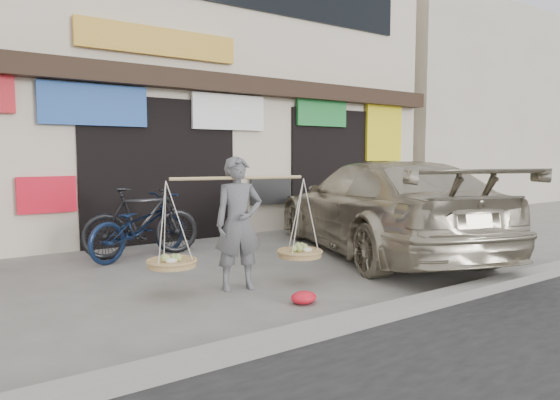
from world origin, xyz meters
TOP-DOWN VIEW (x-y plane):
  - ground at (0.00, 0.00)m, footprint 70.00×70.00m
  - kerb at (0.00, -2.00)m, footprint 70.00×0.25m
  - shophouse_block at (-0.00, 6.42)m, footprint 14.00×6.32m
  - neighbor_east at (13.50, 7.00)m, footprint 12.00×7.00m
  - street_vendor at (-0.47, -0.19)m, footprint 2.14×0.94m
  - bike_1 at (-0.77, 2.43)m, footprint 1.93×0.71m
  - bike_2 at (-0.83, 2.35)m, footprint 2.05×1.35m
  - suv at (2.64, 0.45)m, footprint 3.77×5.75m
  - red_bag at (-0.19, -1.14)m, footprint 0.31×0.25m

SIDE VIEW (x-z plane):
  - ground at x=0.00m, z-range 0.00..0.00m
  - kerb at x=0.00m, z-range 0.00..0.12m
  - red_bag at x=-0.19m, z-range 0.00..0.14m
  - bike_2 at x=-0.83m, z-range 0.00..1.02m
  - bike_1 at x=-0.77m, z-range 0.00..1.14m
  - street_vendor at x=-0.47m, z-range -0.06..1.57m
  - suv at x=2.64m, z-range 0.00..1.55m
  - neighbor_east at x=13.50m, z-range 0.00..6.40m
  - shophouse_block at x=0.00m, z-range -0.05..6.95m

